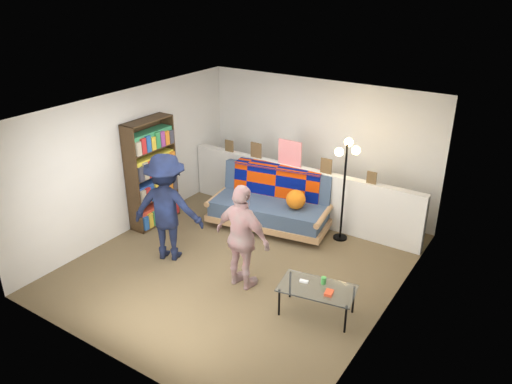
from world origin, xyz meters
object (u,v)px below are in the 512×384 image
floor_lamp (346,170)px  bookshelf (152,176)px  person_left (167,207)px  coffee_table (318,289)px  person_right (243,238)px  futon_sofa (272,204)px

floor_lamp → bookshelf: bearing=-157.2°
bookshelf → person_left: bookshelf is taller
coffee_table → floor_lamp: bearing=105.8°
coffee_table → person_right: bearing=179.2°
floor_lamp → person_right: bearing=-106.4°
coffee_table → person_right: person_right is taller
bookshelf → floor_lamp: bearing=22.8°
coffee_table → person_left: 2.62m
futon_sofa → person_right: person_right is taller
bookshelf → coffee_table: size_ratio=1.79×
bookshelf → floor_lamp: 3.29m
bookshelf → person_right: (2.42, -0.76, -0.11)m
futon_sofa → person_right: size_ratio=1.43×
person_right → bookshelf: bearing=-12.0°
coffee_table → person_left: bearing=179.1°
futon_sofa → floor_lamp: (1.20, 0.26, 0.81)m
floor_lamp → person_left: floor_lamp is taller
floor_lamp → person_left: bearing=-134.9°
person_right → person_left: bearing=4.4°
coffee_table → person_right: (-1.18, 0.02, 0.39)m
floor_lamp → person_right: (-0.60, -2.03, -0.45)m
coffee_table → person_left: size_ratio=0.62×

